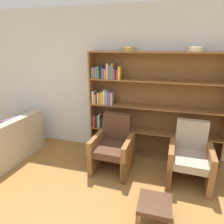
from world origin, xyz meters
The scene contains 7 objects.
wall_back centered at (0.00, 2.56, 1.38)m, with size 12.00×0.06×2.75m.
bookshelf centered at (0.32, 2.40, 0.98)m, with size 2.41×0.30×1.97m.
bowl_stoneware centered at (0.02, 2.37, 2.01)m, with size 0.25×0.25×0.07m.
bowl_copper centered at (1.09, 2.37, 2.02)m, with size 0.26×0.26×0.08m.
armchair_leather centered at (-0.09, 1.79, 0.41)m, with size 0.67×0.71×0.94m.
armchair_cushioned centered at (1.15, 1.79, 0.41)m, with size 0.67×0.71×0.94m.
footstool centered at (0.69, 0.82, 0.24)m, with size 0.40×0.40×0.29m.
Camera 1 is at (0.70, -1.16, 2.07)m, focal length 32.00 mm.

